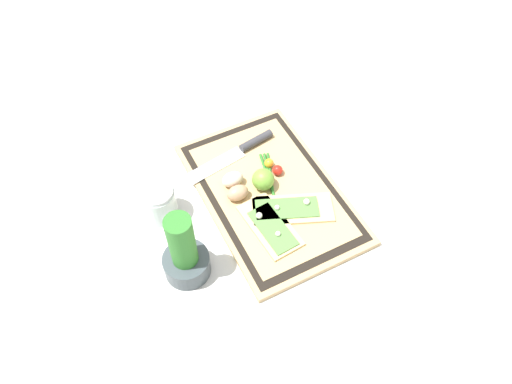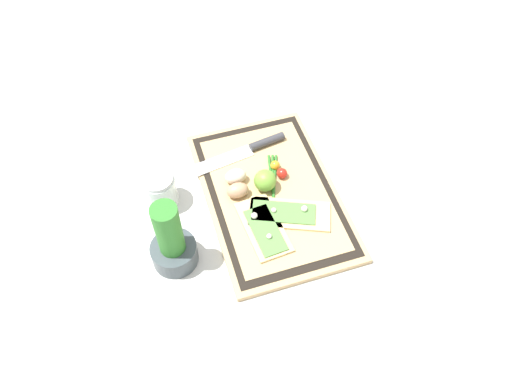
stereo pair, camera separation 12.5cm
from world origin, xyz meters
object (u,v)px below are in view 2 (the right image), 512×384
(knife, at_px, (254,147))
(herb_pot, at_px, (172,243))
(pizza_slice_far, at_px, (264,228))
(lime, at_px, (265,181))
(sauce_jar, at_px, (160,191))
(egg_pink, at_px, (236,176))
(cherry_tomato_yellow, at_px, (275,165))
(egg_brown, at_px, (238,190))
(pizza_slice_near, at_px, (288,213))
(cherry_tomato_red, at_px, (282,173))

(knife, bearing_deg, herb_pot, 133.38)
(pizza_slice_far, relative_size, lime, 3.23)
(pizza_slice_far, distance_m, sauce_jar, 0.28)
(herb_pot, bearing_deg, knife, -46.62)
(egg_pink, bearing_deg, sauce_jar, 87.23)
(cherry_tomato_yellow, distance_m, herb_pot, 0.36)
(knife, xyz_separation_m, egg_brown, (-0.14, 0.09, 0.01))
(herb_pot, xyz_separation_m, sauce_jar, (0.18, -0.00, -0.03))
(cherry_tomato_yellow, height_order, herb_pot, herb_pot)
(knife, height_order, egg_pink, egg_pink)
(pizza_slice_near, relative_size, lime, 3.79)
(herb_pot, height_order, sauce_jar, herb_pot)
(knife, xyz_separation_m, cherry_tomato_yellow, (-0.08, -0.03, 0.00))
(cherry_tomato_red, distance_m, sauce_jar, 0.31)
(knife, bearing_deg, sauce_jar, 106.67)
(cherry_tomato_red, bearing_deg, cherry_tomato_yellow, 13.97)
(pizza_slice_far, height_order, cherry_tomato_red, cherry_tomato_red)
(pizza_slice_near, distance_m, pizza_slice_far, 0.07)
(pizza_slice_far, height_order, cherry_tomato_yellow, cherry_tomato_yellow)
(egg_brown, bearing_deg, pizza_slice_near, -132.86)
(pizza_slice_far, distance_m, herb_pot, 0.22)
(egg_brown, bearing_deg, knife, -32.16)
(pizza_slice_near, bearing_deg, knife, 4.10)
(cherry_tomato_yellow, bearing_deg, egg_brown, 115.08)
(lime, bearing_deg, cherry_tomato_yellow, -40.59)
(egg_brown, bearing_deg, pizza_slice_far, -164.87)
(cherry_tomato_red, relative_size, cherry_tomato_yellow, 1.11)
(pizza_slice_near, relative_size, egg_pink, 3.86)
(pizza_slice_near, bearing_deg, cherry_tomato_yellow, -5.99)
(pizza_slice_near, bearing_deg, egg_pink, 34.13)
(egg_brown, relative_size, sauce_jar, 0.58)
(pizza_slice_far, xyz_separation_m, egg_brown, (0.12, 0.03, 0.01))
(sauce_jar, bearing_deg, cherry_tomato_yellow, -89.85)
(pizza_slice_far, bearing_deg, lime, -19.49)
(knife, bearing_deg, cherry_tomato_red, -160.39)
(egg_pink, relative_size, herb_pot, 0.27)
(egg_brown, bearing_deg, cherry_tomato_yellow, -64.92)
(egg_pink, xyz_separation_m, cherry_tomato_yellow, (0.01, -0.11, -0.01))
(pizza_slice_near, relative_size, cherry_tomato_yellow, 8.70)
(egg_brown, height_order, cherry_tomato_red, egg_brown)
(pizza_slice_far, distance_m, cherry_tomato_yellow, 0.19)
(egg_brown, height_order, egg_pink, same)
(cherry_tomato_red, xyz_separation_m, herb_pot, (-0.15, 0.31, 0.04))
(pizza_slice_near, xyz_separation_m, cherry_tomato_red, (0.12, -0.02, 0.01))
(sauce_jar, bearing_deg, egg_pink, -92.77)
(egg_pink, bearing_deg, lime, -122.75)
(egg_pink, bearing_deg, pizza_slice_far, -171.56)
(cherry_tomato_yellow, xyz_separation_m, herb_pot, (-0.18, 0.31, 0.04))
(egg_pink, relative_size, cherry_tomato_yellow, 2.25)
(sauce_jar, bearing_deg, pizza_slice_near, -117.27)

